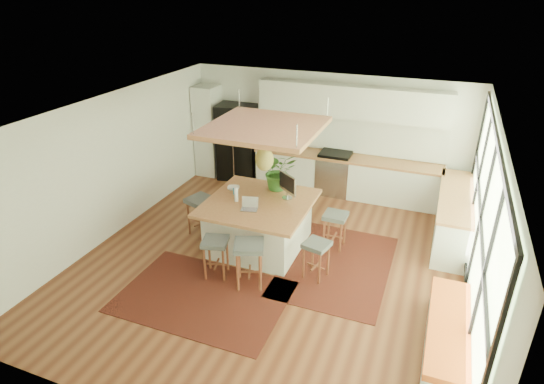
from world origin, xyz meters
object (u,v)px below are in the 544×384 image
at_px(stool_near_right, 249,266).
at_px(island, 259,224).
at_px(stool_right_front, 316,259).
at_px(stool_left_side, 201,218).
at_px(monitor, 287,185).
at_px(stool_right_back, 335,230).
at_px(microwave, 278,142).
at_px(stool_near_left, 216,257).
at_px(island_plant, 278,175).
at_px(laptop, 249,204).
at_px(fridge, 238,142).

bearing_deg(stool_near_right, island, 105.18).
height_order(stool_near_right, stool_right_front, stool_near_right).
xyz_separation_m(island, stool_near_right, (0.31, -1.16, -0.11)).
xyz_separation_m(stool_left_side, monitor, (1.65, 0.31, 0.83)).
xyz_separation_m(stool_right_back, monitor, (-0.88, -0.17, 0.83)).
bearing_deg(microwave, monitor, -85.88).
bearing_deg(monitor, island, -106.40).
xyz_separation_m(stool_near_left, stool_near_right, (0.62, -0.04, 0.00)).
distance_m(stool_right_front, island_plant, 1.86).
relative_size(laptop, microwave, 0.61).
distance_m(island, stool_right_back, 1.40).
xyz_separation_m(fridge, stool_near_left, (1.44, -3.95, -0.57)).
bearing_deg(island, stool_right_front, -23.80).
xyz_separation_m(microwave, island_plant, (0.79, -2.12, 0.12)).
relative_size(stool_right_front, monitor, 1.27).
bearing_deg(laptop, island_plant, 67.87).
relative_size(stool_right_back, island_plant, 0.95).
bearing_deg(microwave, island_plant, -89.48).
bearing_deg(stool_near_left, laptop, 69.95).
relative_size(island, monitor, 3.53).
height_order(stool_right_front, stool_right_back, stool_right_back).
bearing_deg(fridge, island, -65.40).
bearing_deg(stool_left_side, island, -0.27).
bearing_deg(microwave, stool_right_front, -79.84).
xyz_separation_m(island, stool_right_back, (1.31, 0.48, -0.11)).
height_order(island, microwave, microwave).
height_order(stool_near_left, stool_right_front, stool_near_left).
height_order(stool_near_right, island_plant, island_plant).
bearing_deg(fridge, stool_right_front, -55.52).
relative_size(stool_near_right, stool_right_front, 1.18).
bearing_deg(fridge, stool_right_back, -44.69).
xyz_separation_m(fridge, island, (1.75, -2.83, -0.46)).
xyz_separation_m(laptop, island_plant, (0.16, 1.00, 0.16)).
bearing_deg(stool_near_left, stool_left_side, 129.09).
height_order(laptop, island_plant, island_plant).
height_order(stool_near_left, laptop, laptop).
xyz_separation_m(stool_near_right, laptop, (-0.34, 0.80, 0.70)).
xyz_separation_m(laptop, monitor, (0.46, 0.67, 0.14)).
xyz_separation_m(fridge, stool_near_right, (2.07, -3.99, -0.57)).
relative_size(stool_near_left, island_plant, 0.95).
relative_size(island, stool_near_right, 2.35).
relative_size(stool_near_left, stool_right_front, 1.04).
bearing_deg(laptop, fridge, 105.29).
bearing_deg(stool_right_back, island, -160.01).
distance_m(stool_near_left, island_plant, 2.01).
bearing_deg(monitor, island_plant, 170.25).
xyz_separation_m(island, stool_near_left, (-0.31, -1.12, -0.11)).
bearing_deg(microwave, stool_near_right, -95.93).
relative_size(fridge, stool_right_back, 2.69).
xyz_separation_m(stool_right_back, stool_left_side, (-2.54, -0.47, 0.00)).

